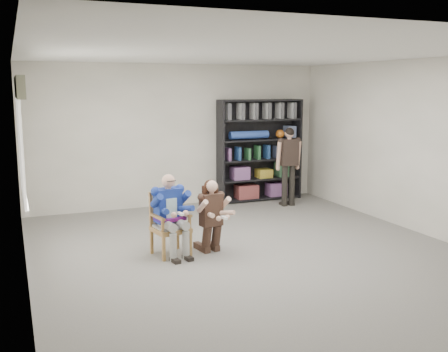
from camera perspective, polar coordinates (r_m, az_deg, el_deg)
name	(u,v)px	position (r m, az deg, el deg)	size (l,w,h in m)	color
room_shell	(254,157)	(7.22, 3.27, 2.10)	(6.00, 7.00, 2.80)	beige
floor	(253,254)	(7.53, 3.17, -8.51)	(6.00, 7.00, 0.01)	slate
window_left	(22,142)	(7.50, -21.13, 3.52)	(0.16, 2.00, 1.75)	white
armchair	(171,224)	(7.42, -5.84, -5.24)	(0.52, 0.50, 0.90)	#A17E3A
seated_man	(170,215)	(7.38, -5.86, -4.23)	(0.50, 0.70, 1.16)	navy
kneeling_woman	(212,216)	(7.46, -1.30, -4.42)	(0.45, 0.72, 1.07)	#3B2420
bookshelf	(260,150)	(10.93, 3.91, 2.81)	(1.80, 0.38, 2.10)	black
standing_man	(289,167)	(10.45, 7.06, 0.99)	(0.49, 0.27, 1.57)	black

